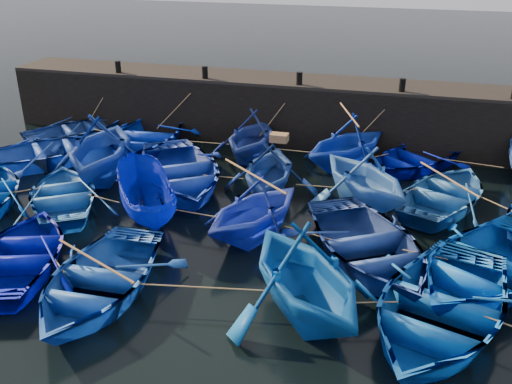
# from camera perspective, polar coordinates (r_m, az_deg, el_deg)

# --- Properties ---
(ground) EXTENTS (120.00, 120.00, 0.00)m
(ground) POSITION_cam_1_polar(r_m,az_deg,el_deg) (15.60, -3.20, -7.05)
(ground) COLOR black
(ground) RESTS_ON ground
(quay_wall) EXTENTS (26.00, 2.50, 2.50)m
(quay_wall) POSITION_cam_1_polar(r_m,az_deg,el_deg) (24.46, 4.67, 8.02)
(quay_wall) COLOR black
(quay_wall) RESTS_ON ground
(quay_top) EXTENTS (26.00, 2.50, 0.12)m
(quay_top) POSITION_cam_1_polar(r_m,az_deg,el_deg) (24.12, 4.78, 11.01)
(quay_top) COLOR black
(quay_top) RESTS_ON quay_wall
(bollard_0) EXTENTS (0.24, 0.24, 0.50)m
(bollard_0) POSITION_cam_1_polar(r_m,az_deg,el_deg) (25.93, -13.63, 12.07)
(bollard_0) COLOR black
(bollard_0) RESTS_ON quay_top
(bollard_1) EXTENTS (0.24, 0.24, 0.50)m
(bollard_1) POSITION_cam_1_polar(r_m,az_deg,el_deg) (24.27, -5.13, 11.83)
(bollard_1) COLOR black
(bollard_1) RESTS_ON quay_top
(bollard_2) EXTENTS (0.24, 0.24, 0.50)m
(bollard_2) POSITION_cam_1_polar(r_m,az_deg,el_deg) (23.19, 4.36, 11.26)
(bollard_2) COLOR black
(bollard_2) RESTS_ON quay_top
(bollard_3) EXTENTS (0.24, 0.24, 0.50)m
(bollard_3) POSITION_cam_1_polar(r_m,az_deg,el_deg) (22.77, 14.42, 10.32)
(bollard_3) COLOR black
(bollard_3) RESTS_ON quay_top
(boat_0) EXTENTS (5.14, 5.30, 0.90)m
(boat_0) POSITION_cam_1_polar(r_m,az_deg,el_deg) (25.78, -17.59, 5.95)
(boat_0) COLOR navy
(boat_0) RESTS_ON ground
(boat_1) EXTENTS (4.44, 5.91, 1.16)m
(boat_1) POSITION_cam_1_polar(r_m,az_deg,el_deg) (23.76, -11.09, 5.45)
(boat_1) COLOR #0321A9
(boat_1) RESTS_ON ground
(boat_2) EXTENTS (3.43, 3.93, 2.00)m
(boat_2) POSITION_cam_1_polar(r_m,az_deg,el_deg) (22.18, -0.50, 5.68)
(boat_2) COLOR navy
(boat_2) RESTS_ON ground
(boat_3) EXTENTS (5.17, 5.33, 2.14)m
(boat_3) POSITION_cam_1_polar(r_m,az_deg,el_deg) (21.44, 9.09, 4.89)
(boat_3) COLOR #0E31BC
(boat_3) RESTS_ON ground
(boat_4) EXTENTS (5.23, 5.37, 0.91)m
(boat_4) POSITION_cam_1_polar(r_m,az_deg,el_deg) (22.17, 15.36, 3.27)
(boat_4) COLOR #000D9D
(boat_4) RESTS_ON ground
(boat_6) EXTENTS (6.22, 6.27, 1.07)m
(boat_6) POSITION_cam_1_polar(r_m,az_deg,el_deg) (23.32, -20.06, 3.90)
(boat_6) COLOR #193FAC
(boat_6) RESTS_ON ground
(boat_7) EXTENTS (5.13, 5.61, 2.51)m
(boat_7) POSITION_cam_1_polar(r_m,az_deg,el_deg) (20.96, -15.22, 4.41)
(boat_7) COLOR #183C9F
(boat_7) RESTS_ON ground
(boat_8) EXTENTS (6.66, 7.12, 1.20)m
(boat_8) POSITION_cam_1_polar(r_m,az_deg,el_deg) (20.01, -7.75, 2.09)
(boat_8) COLOR #1633A4
(boat_8) RESTS_ON ground
(boat_9) EXTENTS (3.66, 4.12, 2.00)m
(boat_9) POSITION_cam_1_polar(r_m,az_deg,el_deg) (18.94, 1.39, 2.30)
(boat_9) COLOR navy
(boat_9) RESTS_ON ground
(boat_10) EXTENTS (5.37, 5.42, 2.16)m
(boat_10) POSITION_cam_1_polar(r_m,az_deg,el_deg) (18.56, 10.82, 1.64)
(boat_10) COLOR blue
(boat_10) RESTS_ON ground
(boat_11) EXTENTS (4.89, 5.62, 0.97)m
(boat_11) POSITION_cam_1_polar(r_m,az_deg,el_deg) (19.40, 18.47, -0.12)
(boat_11) COLOR #1B518F
(boat_11) RESTS_ON ground
(boat_14) EXTENTS (5.12, 5.48, 0.93)m
(boat_14) POSITION_cam_1_polar(r_m,az_deg,el_deg) (19.44, -18.67, -0.17)
(boat_14) COLOR blue
(boat_14) RESTS_ON ground
(boat_15) EXTENTS (3.68, 4.31, 1.61)m
(boat_15) POSITION_cam_1_polar(r_m,az_deg,el_deg) (17.62, -11.00, -0.63)
(boat_15) COLOR #0010A2
(boat_15) RESTS_ON ground
(boat_16) EXTENTS (4.52, 4.78, 1.98)m
(boat_16) POSITION_cam_1_polar(r_m,az_deg,el_deg) (16.24, -0.18, -1.66)
(boat_16) COLOR blue
(boat_16) RESTS_ON ground
(boat_17) EXTENTS (6.06, 6.57, 1.11)m
(boat_17) POSITION_cam_1_polar(r_m,az_deg,el_deg) (15.57, 11.14, -5.21)
(boat_17) COLOR navy
(boat_17) RESTS_ON ground
(boat_18) EXTENTS (6.16, 6.73, 1.14)m
(boat_18) POSITION_cam_1_polar(r_m,az_deg,el_deg) (15.55, 21.97, -6.66)
(boat_18) COLOR #0448C6
(boat_18) RESTS_ON ground
(boat_21) EXTENTS (4.60, 5.40, 0.95)m
(boat_21) POSITION_cam_1_polar(r_m,az_deg,el_deg) (16.28, -22.34, -5.68)
(boat_21) COLOR #000898
(boat_21) RESTS_ON ground
(boat_22) EXTENTS (3.70, 5.04, 1.02)m
(boat_22) POSITION_cam_1_polar(r_m,az_deg,el_deg) (14.47, -15.59, -8.41)
(boat_22) COLOR #1649B5
(boat_22) RESTS_ON ground
(boat_23) EXTENTS (5.76, 5.86, 2.34)m
(boat_23) POSITION_cam_1_polar(r_m,az_deg,el_deg) (12.98, 4.90, -8.15)
(boat_23) COLOR #074CA0
(boat_23) RESTS_ON ground
(boat_24) EXTENTS (5.51, 6.60, 1.18)m
(boat_24) POSITION_cam_1_polar(r_m,az_deg,el_deg) (13.52, 17.83, -10.88)
(boat_24) COLOR #074698
(boat_24) RESTS_ON ground
(wooden_crate) EXTENTS (0.57, 0.39, 0.26)m
(wooden_crate) POSITION_cam_1_polar(r_m,az_deg,el_deg) (18.48, 2.33, 5.45)
(wooden_crate) COLOR brown
(wooden_crate) RESTS_ON boat_9
(mooring_ropes) EXTENTS (18.12, 11.89, 2.10)m
(mooring_ropes) POSITION_cam_1_polar(r_m,az_deg,el_deg) (19.56, 1.35, 2.66)
(mooring_ropes) COLOR tan
(mooring_ropes) RESTS_ON ground
(loose_oars) EXTENTS (10.51, 12.00, 1.22)m
(loose_oars) POSITION_cam_1_polar(r_m,az_deg,el_deg) (17.11, 4.71, 1.75)
(loose_oars) COLOR #99724C
(loose_oars) RESTS_ON ground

